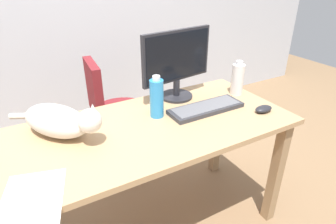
{
  "coord_description": "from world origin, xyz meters",
  "views": [
    {
      "loc": [
        -0.55,
        -1.16,
        1.49
      ],
      "look_at": [
        0.1,
        -0.01,
        0.81
      ],
      "focal_mm": 30.62,
      "sensor_mm": 36.0,
      "label": 1
    }
  ],
  "objects_px": {
    "cat": "(59,120)",
    "computer_mouse": "(264,109)",
    "keyboard": "(206,108)",
    "water_bottle": "(157,98)",
    "office_chair": "(116,122)",
    "monitor": "(177,62)",
    "spray_bottle": "(238,79)"
  },
  "relations": [
    {
      "from": "cat",
      "to": "water_bottle",
      "type": "relative_size",
      "value": 2.24
    },
    {
      "from": "keyboard",
      "to": "water_bottle",
      "type": "distance_m",
      "value": 0.3
    },
    {
      "from": "water_bottle",
      "to": "spray_bottle",
      "type": "bearing_deg",
      "value": 1.87
    },
    {
      "from": "monitor",
      "to": "water_bottle",
      "type": "height_order",
      "value": "monitor"
    },
    {
      "from": "keyboard",
      "to": "water_bottle",
      "type": "xyz_separation_m",
      "value": [
        -0.27,
        0.08,
        0.09
      ]
    },
    {
      "from": "office_chair",
      "to": "keyboard",
      "type": "height_order",
      "value": "office_chair"
    },
    {
      "from": "cat",
      "to": "spray_bottle",
      "type": "xyz_separation_m",
      "value": [
        1.08,
        -0.03,
        0.02
      ]
    },
    {
      "from": "office_chair",
      "to": "cat",
      "type": "relative_size",
      "value": 1.69
    },
    {
      "from": "computer_mouse",
      "to": "water_bottle",
      "type": "distance_m",
      "value": 0.61
    },
    {
      "from": "water_bottle",
      "to": "spray_bottle",
      "type": "distance_m",
      "value": 0.58
    },
    {
      "from": "keyboard",
      "to": "spray_bottle",
      "type": "bearing_deg",
      "value": 17.92
    },
    {
      "from": "cat",
      "to": "computer_mouse",
      "type": "xyz_separation_m",
      "value": [
        1.04,
        -0.31,
        -0.06
      ]
    },
    {
      "from": "keyboard",
      "to": "spray_bottle",
      "type": "distance_m",
      "value": 0.33
    },
    {
      "from": "cat",
      "to": "water_bottle",
      "type": "xyz_separation_m",
      "value": [
        0.49,
        -0.05,
        0.03
      ]
    },
    {
      "from": "monitor",
      "to": "water_bottle",
      "type": "bearing_deg",
      "value": -143.93
    },
    {
      "from": "computer_mouse",
      "to": "monitor",
      "type": "bearing_deg",
      "value": 127.9
    },
    {
      "from": "cat",
      "to": "computer_mouse",
      "type": "relative_size",
      "value": 4.76
    },
    {
      "from": "monitor",
      "to": "office_chair",
      "type": "bearing_deg",
      "value": 113.89
    },
    {
      "from": "monitor",
      "to": "computer_mouse",
      "type": "relative_size",
      "value": 4.35
    },
    {
      "from": "office_chair",
      "to": "water_bottle",
      "type": "xyz_separation_m",
      "value": [
        0.01,
        -0.69,
        0.49
      ]
    },
    {
      "from": "cat",
      "to": "office_chair",
      "type": "bearing_deg",
      "value": 53.01
    },
    {
      "from": "monitor",
      "to": "cat",
      "type": "relative_size",
      "value": 0.92
    },
    {
      "from": "keyboard",
      "to": "water_bottle",
      "type": "height_order",
      "value": "water_bottle"
    },
    {
      "from": "monitor",
      "to": "cat",
      "type": "distance_m",
      "value": 0.74
    },
    {
      "from": "monitor",
      "to": "water_bottle",
      "type": "relative_size",
      "value": 2.05
    },
    {
      "from": "spray_bottle",
      "to": "monitor",
      "type": "bearing_deg",
      "value": 158.32
    },
    {
      "from": "computer_mouse",
      "to": "spray_bottle",
      "type": "xyz_separation_m",
      "value": [
        0.04,
        0.27,
        0.08
      ]
    },
    {
      "from": "monitor",
      "to": "keyboard",
      "type": "relative_size",
      "value": 1.09
    },
    {
      "from": "monitor",
      "to": "spray_bottle",
      "type": "distance_m",
      "value": 0.41
    },
    {
      "from": "keyboard",
      "to": "computer_mouse",
      "type": "xyz_separation_m",
      "value": [
        0.27,
        -0.17,
        0.0
      ]
    },
    {
      "from": "office_chair",
      "to": "computer_mouse",
      "type": "distance_m",
      "value": 1.17
    },
    {
      "from": "office_chair",
      "to": "computer_mouse",
      "type": "bearing_deg",
      "value": -59.46
    }
  ]
}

